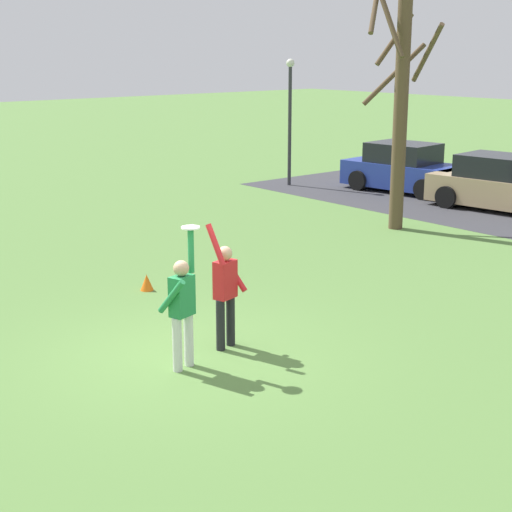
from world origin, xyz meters
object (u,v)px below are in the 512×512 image
at_px(person_catcher, 182,305).
at_px(frisbee_disc, 190,227).
at_px(person_defender, 225,288).
at_px(parked_car_tan, 501,185).
at_px(bare_tree_tall, 400,101).
at_px(parked_car_blue, 405,169).
at_px(field_cone_orange, 147,282).
at_px(lamppost_by_lot, 290,110).

xyz_separation_m(person_catcher, frisbee_disc, (-0.06, 0.22, 1.11)).
relative_size(person_catcher, frisbee_disc, 7.59).
relative_size(person_defender, parked_car_tan, 0.48).
distance_m(person_catcher, person_defender, 1.03).
height_order(frisbee_disc, bare_tree_tall, bare_tree_tall).
xyz_separation_m(frisbee_disc, parked_car_blue, (-7.66, 14.03, -1.37)).
bearing_deg(parked_car_tan, bare_tree_tall, -100.79).
bearing_deg(field_cone_orange, person_catcher, -24.61).
bearing_deg(bare_tree_tall, parked_car_tan, 85.61).
height_order(parked_car_tan, lamppost_by_lot, lamppost_by_lot).
height_order(parked_car_tan, bare_tree_tall, bare_tree_tall).
bearing_deg(person_catcher, frisbee_disc, 0.00).
distance_m(frisbee_disc, parked_car_tan, 14.38).
xyz_separation_m(parked_car_tan, field_cone_orange, (0.25, -12.31, -0.57)).
xyz_separation_m(bare_tree_tall, lamppost_by_lot, (-6.81, 2.43, -0.70)).
distance_m(person_defender, lamppost_by_lot, 15.61).
distance_m(person_catcher, lamppost_by_lot, 16.51).
xyz_separation_m(person_catcher, parked_car_blue, (-7.71, 14.25, -0.25)).
distance_m(frisbee_disc, parked_car_blue, 16.04).
bearing_deg(parked_car_tan, person_defender, -80.65).
bearing_deg(frisbee_disc, field_cone_orange, 157.93).
xyz_separation_m(parked_car_tan, lamppost_by_lot, (-7.14, -1.87, 1.86)).
height_order(frisbee_disc, lamppost_by_lot, lamppost_by_lot).
bearing_deg(frisbee_disc, lamppost_by_lot, 132.75).
bearing_deg(parked_car_tan, field_cone_orange, -95.24).
bearing_deg(parked_car_blue, parked_car_tan, -10.12).
relative_size(frisbee_disc, parked_car_blue, 0.06).
relative_size(parked_car_tan, field_cone_orange, 13.36).
bearing_deg(parked_car_blue, person_defender, -67.06).
distance_m(person_defender, frisbee_disc, 1.37).
xyz_separation_m(frisbee_disc, field_cone_orange, (-3.63, 1.47, -1.93)).
bearing_deg(frisbee_disc, person_defender, 104.91).
xyz_separation_m(parked_car_tan, bare_tree_tall, (-0.33, -4.30, 2.56)).
xyz_separation_m(person_catcher, field_cone_orange, (-3.68, 1.69, -0.82)).
height_order(parked_car_blue, lamppost_by_lot, lamppost_by_lot).
xyz_separation_m(person_defender, lamppost_by_lot, (-10.81, 11.14, 1.60)).
height_order(frisbee_disc, parked_car_blue, frisbee_disc).
relative_size(person_catcher, bare_tree_tall, 0.31).
bearing_deg(parked_car_tan, frisbee_disc, -80.70).
bearing_deg(person_defender, parked_car_tan, -179.16).
relative_size(parked_car_blue, field_cone_orange, 13.36).
distance_m(parked_car_blue, bare_tree_tall, 6.25).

